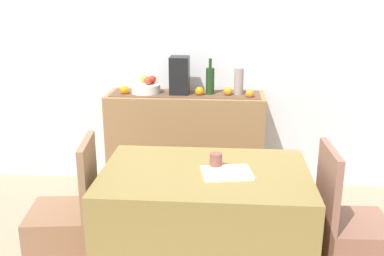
{
  "coord_description": "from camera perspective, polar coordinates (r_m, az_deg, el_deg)",
  "views": [
    {
      "loc": [
        0.22,
        -2.78,
        1.75
      ],
      "look_at": [
        -0.03,
        0.38,
        0.76
      ],
      "focal_mm": 41.82,
      "sensor_mm": 36.0,
      "label": 1
    }
  ],
  "objects": [
    {
      "name": "ceramic_vase",
      "position": [
        3.78,
        5.98,
        5.91
      ],
      "size": [
        0.08,
        0.08,
        0.23
      ],
      "primitive_type": "cylinder",
      "color": "gray",
      "rests_on": "sideboard_console"
    },
    {
      "name": "orange_loose_end",
      "position": [
        3.84,
        -8.63,
        4.81
      ],
      "size": [
        0.08,
        0.08,
        0.08
      ],
      "primitive_type": "sphere",
      "color": "orange",
      "rests_on": "sideboard_console"
    },
    {
      "name": "table_runner",
      "position": [
        3.82,
        -0.83,
        4.39
      ],
      "size": [
        1.26,
        0.32,
        0.01
      ],
      "primitive_type": "cube",
      "color": "brown",
      "rests_on": "sideboard_console"
    },
    {
      "name": "apple_left",
      "position": [
        3.87,
        -5.1,
        6.17
      ],
      "size": [
        0.07,
        0.07,
        0.07
      ],
      "primitive_type": "sphere",
      "color": "red",
      "rests_on": "fruit_bowl"
    },
    {
      "name": "room_wall_rear",
      "position": [
        3.99,
        1.34,
        11.5
      ],
      "size": [
        6.4,
        0.06,
        2.7
      ],
      "primitive_type": "cube",
      "color": "silver",
      "rests_on": "ground"
    },
    {
      "name": "orange_loose_near_bowl",
      "position": [
        3.76,
        4.6,
        4.69
      ],
      "size": [
        0.08,
        0.08,
        0.08
      ],
      "primitive_type": "sphere",
      "color": "orange",
      "rests_on": "sideboard_console"
    },
    {
      "name": "open_book",
      "position": [
        2.57,
        4.46,
        -5.75
      ],
      "size": [
        0.31,
        0.26,
        0.02
      ],
      "primitive_type": "cube",
      "rotation": [
        0.0,
        0.0,
        0.18
      ],
      "color": "white",
      "rests_on": "dining_table"
    },
    {
      "name": "coffee_cup",
      "position": [
        2.64,
        3.06,
        -4.2
      ],
      "size": [
        0.07,
        0.07,
        0.09
      ],
      "primitive_type": "cylinder",
      "color": "brown",
      "rests_on": "dining_table"
    },
    {
      "name": "wine_bottle",
      "position": [
        3.78,
        2.32,
        6.06
      ],
      "size": [
        0.07,
        0.07,
        0.31
      ],
      "color": "#1D3C18",
      "rests_on": "sideboard_console"
    },
    {
      "name": "coffee_maker",
      "position": [
        3.79,
        -1.6,
        6.7
      ],
      "size": [
        0.16,
        0.18,
        0.32
      ],
      "primitive_type": "cube",
      "color": "black",
      "rests_on": "sideboard_console"
    },
    {
      "name": "apple_upper",
      "position": [
        3.9,
        -6.12,
        6.23
      ],
      "size": [
        0.07,
        0.07,
        0.07
      ],
      "primitive_type": "sphere",
      "color": "#88B131",
      "rests_on": "fruit_bowl"
    },
    {
      "name": "apple_front",
      "position": [
        3.81,
        -5.64,
        6.01
      ],
      "size": [
        0.07,
        0.07,
        0.07
      ],
      "primitive_type": "sphere",
      "color": "#BE3C27",
      "rests_on": "fruit_bowl"
    },
    {
      "name": "chair_near_window",
      "position": [
        3.0,
        -15.72,
        -13.17
      ],
      "size": [
        0.45,
        0.45,
        0.9
      ],
      "color": "#8E6346",
      "rests_on": "ground"
    },
    {
      "name": "chair_by_corner",
      "position": [
        2.93,
        19.46,
        -14.31
      ],
      "size": [
        0.41,
        0.41,
        0.9
      ],
      "color": "#8E5F4A",
      "rests_on": "ground"
    },
    {
      "name": "orange_loose_far",
      "position": [
        3.76,
        0.95,
        4.72
      ],
      "size": [
        0.08,
        0.08,
        0.08
      ],
      "primitive_type": "sphere",
      "color": "orange",
      "rests_on": "sideboard_console"
    },
    {
      "name": "orange_loose_mid",
      "position": [
        3.71,
        7.38,
        4.38
      ],
      "size": [
        0.07,
        0.07,
        0.07
      ],
      "primitive_type": "sphere",
      "color": "orange",
      "rests_on": "sideboard_console"
    },
    {
      "name": "dining_table",
      "position": [
        2.78,
        1.64,
        -12.56
      ],
      "size": [
        1.21,
        0.81,
        0.74
      ],
      "primitive_type": "cube",
      "color": "olive",
      "rests_on": "ground"
    },
    {
      "name": "fruit_bowl",
      "position": [
        3.85,
        -5.9,
        5.03
      ],
      "size": [
        0.25,
        0.25,
        0.07
      ],
      "primitive_type": "cylinder",
      "color": "silver",
      "rests_on": "table_runner"
    },
    {
      "name": "ground_plane",
      "position": [
        3.3,
        -0.02,
        -14.96
      ],
      "size": [
        6.4,
        6.4,
        0.02
      ],
      "primitive_type": "cube",
      "color": "tan",
      "rests_on": "ground"
    },
    {
      "name": "sideboard_console",
      "position": [
        3.94,
        -0.81,
        -2.02
      ],
      "size": [
        1.34,
        0.42,
        0.9
      ],
      "primitive_type": "cube",
      "color": "olive",
      "rests_on": "ground"
    }
  ]
}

